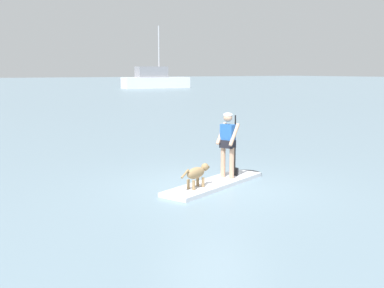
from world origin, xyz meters
The scene contains 5 objects.
ground_plane centered at (0.00, 0.00, 0.00)m, with size 400.00×400.00×0.00m, color slate.
paddleboard centered at (0.21, 0.08, 0.05)m, with size 3.58×1.95×0.10m.
person_paddler centered at (0.56, 0.21, 1.04)m, with size 0.67×0.59×1.64m.
dog centered at (-0.66, -0.25, 0.44)m, with size 1.02×0.45×0.52m.
moored_boat_far_port centered at (30.78, 60.11, 1.33)m, with size 11.37×3.31×9.99m.
Camera 1 is at (-6.56, -9.22, 2.76)m, focal length 44.78 mm.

